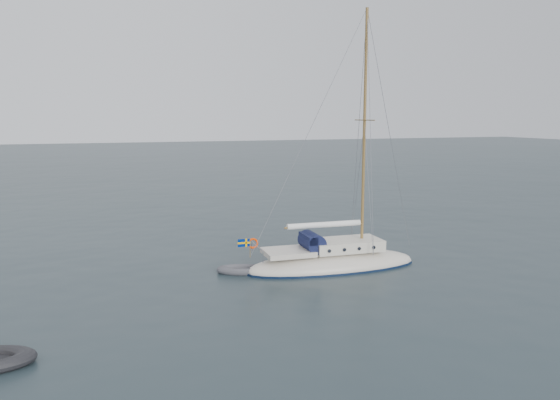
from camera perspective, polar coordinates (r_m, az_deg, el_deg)
name	(u,v)px	position (r m, az deg, el deg)	size (l,w,h in m)	color
ground	(280,266)	(29.97, 0.05, -6.92)	(300.00, 300.00, 0.00)	black
sailboat	(333,249)	(29.43, 5.57, -5.09)	(9.98, 2.99, 14.21)	beige
dinghy	(242,270)	(28.73, -4.00, -7.29)	(2.65, 1.20, 0.38)	#49494E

